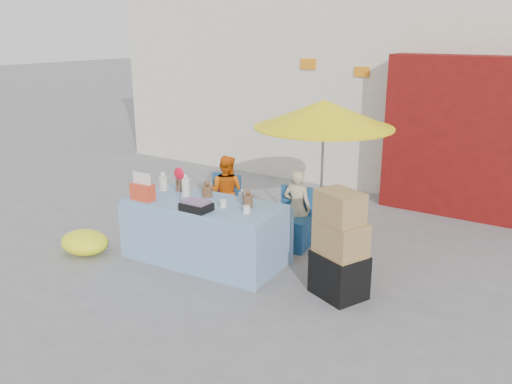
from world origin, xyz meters
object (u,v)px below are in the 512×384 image
Objects in this scene: market_table at (205,230)px; chair_left at (221,214)px; vendor_orange at (226,192)px; vendor_beige at (297,208)px; umbrella at (324,114)px; box_stack at (340,249)px; chair_right at (292,230)px.

market_table reaches higher than chair_left.
market_table is 1.28m from vendor_orange.
umbrella is at bearing -163.51° from vendor_beige.
box_stack is (1.18, -1.10, 0.03)m from vendor_beige.
box_stack is (1.19, -0.97, 0.33)m from chair_right.
market_table is at bearing -178.20° from box_stack.
chair_right is 0.67× the size of box_stack.
market_table is 1.89× the size of vendor_orange.
market_table is at bearing 103.26° from vendor_orange.
box_stack is (0.88, -1.25, -1.31)m from umbrella.
box_stack is at bearing -1.74° from market_table.
chair_right is (0.74, 1.03, -0.16)m from market_table.
chair_left is 2.64m from box_stack.
vendor_beige is at bearing 78.75° from chair_right.
umbrella is (0.30, 0.28, 1.64)m from chair_right.
chair_left is at bearing -3.95° from vendor_beige.
box_stack is (2.43, -1.10, 0.01)m from vendor_orange.
umbrella reaches higher than chair_right.
chair_left is 1.00× the size of chair_right.
market_table reaches higher than chair_right.
umbrella is at bearing 175.45° from vendor_orange.
vendor_orange reaches higher than chair_right.
box_stack reaches higher than chair_right.
vendor_beige is (1.25, 0.00, -0.02)m from vendor_orange.
vendor_beige is 0.87× the size of box_stack.
chair_left and chair_right have the same top height.
vendor_beige reaches higher than chair_right.
chair_right is 1.57m from box_stack.
vendor_orange is at bearing -174.47° from umbrella.
vendor_orange is 2.04m from umbrella.
vendor_orange is at bearing 163.77° from chair_right.
vendor_orange is at bearing 78.75° from chair_left.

